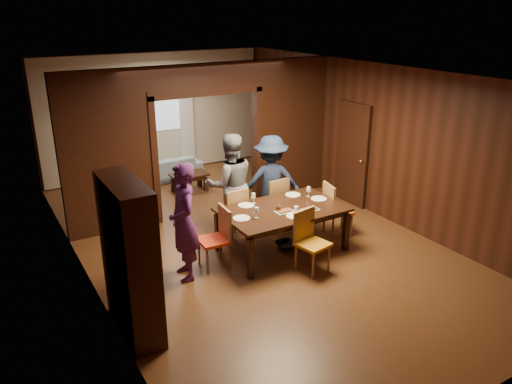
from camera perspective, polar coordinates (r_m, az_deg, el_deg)
floor at (r=8.84m, az=-0.76°, el=-5.48°), size 9.00×9.00×0.00m
ceiling at (r=8.01m, az=-0.86°, el=13.51°), size 5.50×9.00×0.02m
room_walls at (r=9.92m, az=-6.28°, el=6.56°), size 5.52×9.01×2.90m
person_purple at (r=7.39m, az=-8.27°, el=-3.44°), size 0.52×0.71×1.80m
person_grey at (r=8.78m, az=-2.96°, el=0.83°), size 1.02×0.87×1.85m
person_navy at (r=9.12m, az=1.72°, el=1.19°), size 1.27×1.01×1.72m
sofa at (r=11.95m, az=-10.76°, el=2.59°), size 1.91×0.84×0.55m
serving_bowl at (r=8.27m, az=3.54°, el=-1.32°), size 0.35×0.35×0.09m
dining_table at (r=8.34m, az=2.99°, el=-4.29°), size 2.00×1.25×0.76m
coffee_table at (r=11.17m, az=-7.62°, el=1.11°), size 0.80×0.50×0.40m
chair_left at (r=7.80m, az=-4.89°, el=-5.33°), size 0.47×0.47×0.97m
chair_right at (r=8.99m, az=9.39°, el=-1.94°), size 0.53×0.53×0.97m
chair_far_l at (r=8.69m, az=-2.83°, el=-2.47°), size 0.48×0.48×0.97m
chair_far_r at (r=9.21m, az=1.89°, el=-1.11°), size 0.47×0.47×0.97m
chair_near at (r=7.70m, az=6.52°, el=-5.74°), size 0.52×0.52×0.97m
hutch at (r=6.28m, az=-14.22°, el=-7.43°), size 0.40×1.20×2.00m
door_right at (r=10.34m, az=10.90°, el=4.28°), size 0.06×0.90×2.10m
window_far at (r=12.20m, az=-11.42°, el=9.84°), size 1.20×0.03×1.30m
curtain_left at (r=12.03m, az=-14.58°, el=7.25°), size 0.35×0.06×2.40m
curtain_right at (r=12.52m, az=-7.96°, el=8.20°), size 0.35×0.06×2.40m
plate_left at (r=7.79m, az=-1.66°, el=-3.01°), size 0.27×0.27×0.01m
plate_far_l at (r=8.29m, az=-1.14°, el=-1.53°), size 0.27×0.27×0.01m
plate_far_r at (r=8.77m, az=4.24°, el=-0.31°), size 0.27×0.27×0.01m
plate_right at (r=8.64m, az=7.18°, el=-0.76°), size 0.27×0.27×0.01m
plate_near at (r=7.89m, az=4.43°, el=-2.76°), size 0.27×0.27×0.01m
platter_a at (r=8.03m, az=3.26°, el=-2.20°), size 0.30×0.20×0.04m
platter_b at (r=8.14m, az=6.20°, el=-1.98°), size 0.30×0.20×0.04m
wineglass_left at (r=7.77m, az=0.04°, el=-2.39°), size 0.08×0.08×0.18m
wineglass_far at (r=8.36m, az=-0.31°, el=-0.72°), size 0.08×0.08×0.18m
wineglass_right at (r=8.70m, az=6.02°, el=0.05°), size 0.08×0.08×0.18m
tumbler at (r=7.94m, az=4.61°, el=-2.12°), size 0.07×0.07×0.14m
condiment_jar at (r=8.05m, az=2.57°, el=-1.86°), size 0.08×0.08×0.11m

